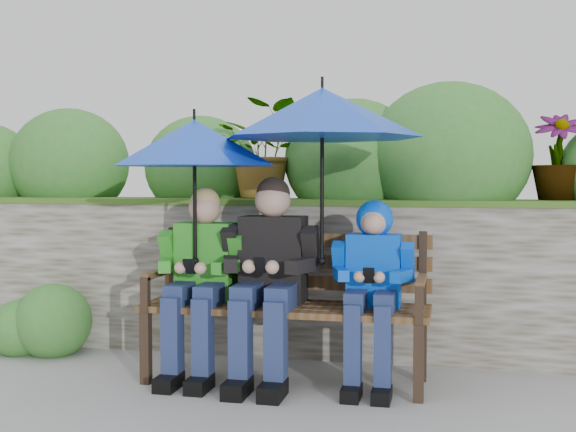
% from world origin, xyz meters
% --- Properties ---
extents(ground, '(60.00, 60.00, 0.00)m').
position_xyz_m(ground, '(0.00, 0.00, 0.00)').
color(ground, gray).
rests_on(ground, ground).
extents(garden_backdrop, '(8.00, 2.85, 1.89)m').
position_xyz_m(garden_backdrop, '(-0.05, 1.56, 0.68)').
color(garden_backdrop, brown).
rests_on(garden_backdrop, ground).
extents(park_bench, '(1.63, 0.48, 0.86)m').
position_xyz_m(park_bench, '(-0.00, 0.11, 0.49)').
color(park_bench, black).
rests_on(park_bench, ground).
extents(boy_left, '(0.51, 0.59, 1.11)m').
position_xyz_m(boy_left, '(-0.51, 0.04, 0.62)').
color(boy_left, '#26801E').
rests_on(boy_left, ground).
extents(boy_middle, '(0.56, 0.64, 1.17)m').
position_xyz_m(boy_middle, '(-0.09, 0.03, 0.64)').
color(boy_middle, black).
rests_on(boy_middle, ground).
extents(boy_right, '(0.45, 0.55, 1.04)m').
position_xyz_m(boy_right, '(0.49, 0.05, 0.63)').
color(boy_right, '#0046C2').
rests_on(boy_right, ground).
extents(umbrella_left, '(0.96, 0.96, 0.90)m').
position_xyz_m(umbrella_left, '(-0.54, 0.02, 1.37)').
color(umbrella_left, '#103DC2').
rests_on(umbrella_left, ground).
extents(umbrella_right, '(1.11, 1.11, 1.04)m').
position_xyz_m(umbrella_right, '(0.21, 0.02, 1.53)').
color(umbrella_right, '#103DC2').
rests_on(umbrella_right, ground).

